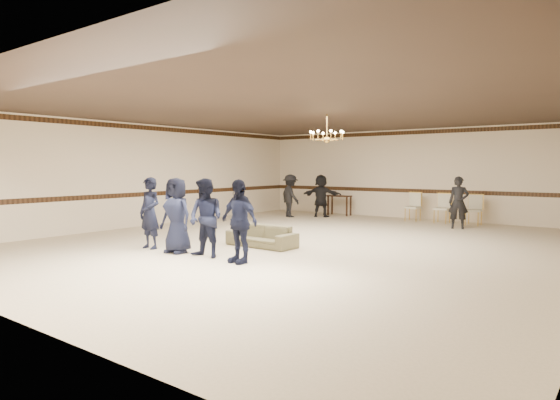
{
  "coord_description": "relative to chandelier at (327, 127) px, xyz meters",
  "views": [
    {
      "loc": [
        6.47,
        -9.64,
        1.87
      ],
      "look_at": [
        -0.38,
        -0.5,
        1.07
      ],
      "focal_mm": 30.87,
      "sensor_mm": 36.0,
      "label": 1
    }
  ],
  "objects": [
    {
      "name": "boy_a",
      "position": [
        -2.41,
        -3.72,
        -2.06
      ],
      "size": [
        0.6,
        0.4,
        1.63
      ],
      "primitive_type": "imported",
      "rotation": [
        0.0,
        0.0,
        0.02
      ],
      "color": "black",
      "rests_on": "floor"
    },
    {
      "name": "adult_mid",
      "position": [
        -2.96,
        4.49,
        -2.09
      ],
      "size": [
        1.53,
        0.84,
        1.58
      ],
      "primitive_type": "imported",
      "rotation": [
        0.0,
        0.0,
        3.41
      ],
      "color": "black",
      "rests_on": "floor"
    },
    {
      "name": "chandelier",
      "position": [
        0.0,
        0.0,
        0.0
      ],
      "size": [
        0.94,
        0.94,
        0.89
      ],
      "primitive_type": null,
      "color": "gold",
      "rests_on": "ceiling"
    },
    {
      "name": "banquet_chair_left",
      "position": [
        0.28,
        5.23,
        -2.39
      ],
      "size": [
        0.5,
        0.5,
        0.97
      ],
      "primitive_type": null,
      "rotation": [
        0.0,
        0.0,
        -0.07
      ],
      "color": "beige",
      "rests_on": "floor"
    },
    {
      "name": "console_table",
      "position": [
        -2.72,
        5.43,
        -2.49
      ],
      "size": [
        0.94,
        0.44,
        0.77
      ],
      "primitive_type": "cube",
      "rotation": [
        0.0,
        0.0,
        -0.06
      ],
      "color": "#331C11",
      "rests_on": "floor"
    },
    {
      "name": "banquet_chair_right",
      "position": [
        2.28,
        5.23,
        -2.39
      ],
      "size": [
        0.51,
        0.51,
        0.97
      ],
      "primitive_type": null,
      "rotation": [
        0.0,
        0.0,
        0.09
      ],
      "color": "beige",
      "rests_on": "floor"
    },
    {
      "name": "settee",
      "position": [
        -0.56,
        -1.97,
        -2.62
      ],
      "size": [
        1.73,
        0.71,
        0.5
      ],
      "primitive_type": "imported",
      "rotation": [
        0.0,
        0.0,
        -0.02
      ],
      "color": "#6D6C49",
      "rests_on": "floor"
    },
    {
      "name": "adult_left",
      "position": [
        -3.86,
        3.79,
        -2.09
      ],
      "size": [
        1.17,
        0.96,
        1.58
      ],
      "primitive_type": "imported",
      "rotation": [
        0.0,
        0.0,
        2.7
      ],
      "color": "black",
      "rests_on": "floor"
    },
    {
      "name": "boy_c",
      "position": [
        -0.61,
        -3.72,
        -2.06
      ],
      "size": [
        0.82,
        0.65,
        1.63
      ],
      "primitive_type": "imported",
      "rotation": [
        0.0,
        0.0,
        0.05
      ],
      "color": "black",
      "rests_on": "floor"
    },
    {
      "name": "banquet_chair_mid",
      "position": [
        1.28,
        5.23,
        -2.39
      ],
      "size": [
        0.48,
        0.48,
        0.97
      ],
      "primitive_type": null,
      "rotation": [
        0.0,
        0.0,
        0.02
      ],
      "color": "beige",
      "rests_on": "floor"
    },
    {
      "name": "chair_rail",
      "position": [
        0.0,
        5.99,
        -1.88
      ],
      "size": [
        12.0,
        0.02,
        0.14
      ],
      "primitive_type": "cube",
      "color": "#3A2211",
      "rests_on": "wall_back"
    },
    {
      "name": "boy_b",
      "position": [
        -1.51,
        -3.72,
        -2.06
      ],
      "size": [
        0.82,
        0.56,
        1.63
      ],
      "primitive_type": "imported",
      "rotation": [
        0.0,
        0.0,
        0.06
      ],
      "color": "black",
      "rests_on": "floor"
    },
    {
      "name": "room",
      "position": [
        0.0,
        -1.0,
        -1.28
      ],
      "size": [
        12.01,
        14.01,
        3.21
      ],
      "color": "beige",
      "rests_on": "ground"
    },
    {
      "name": "crown_molding",
      "position": [
        0.0,
        5.99,
        0.21
      ],
      "size": [
        12.0,
        0.02,
        0.14
      ],
      "primitive_type": "cube",
      "color": "#3A2211",
      "rests_on": "wall_back"
    },
    {
      "name": "adult_right",
      "position": [
        2.14,
        4.09,
        -2.09
      ],
      "size": [
        0.65,
        0.51,
        1.58
      ],
      "primitive_type": "imported",
      "rotation": [
        0.0,
        0.0,
        0.25
      ],
      "color": "black",
      "rests_on": "floor"
    },
    {
      "name": "boy_d",
      "position": [
        0.29,
        -3.72,
        -2.06
      ],
      "size": [
        1.0,
        0.52,
        1.63
      ],
      "primitive_type": "imported",
      "rotation": [
        0.0,
        0.0,
        -0.13
      ],
      "color": "black",
      "rests_on": "floor"
    }
  ]
}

